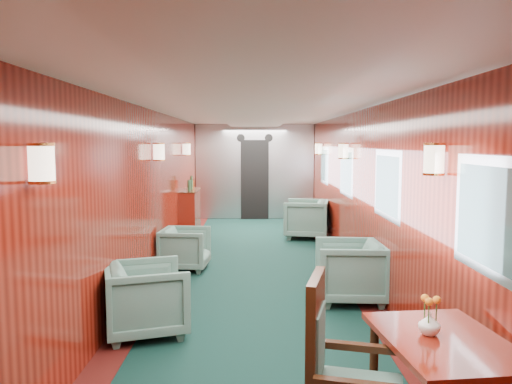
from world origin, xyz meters
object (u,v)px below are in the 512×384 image
at_px(side_chair, 339,369).
at_px(armchair_left_far, 185,249).
at_px(credenza, 190,213).
at_px(armchair_right_far, 306,219).
at_px(armchair_left_near, 146,299).
at_px(armchair_right_near, 350,271).
at_px(dining_table, 444,358).

relative_size(side_chair, armchair_left_far, 1.66).
height_order(side_chair, credenza, credenza).
distance_m(credenza, armchair_right_far, 2.38).
relative_size(armchair_left_near, armchair_right_near, 0.97).
height_order(armchair_left_near, armchair_right_far, armchair_right_far).
distance_m(side_chair, armchair_right_near, 3.27).
relative_size(side_chair, credenza, 0.94).
bearing_deg(armchair_right_far, armchair_right_near, 12.57).
height_order(armchair_left_far, armchair_right_far, armchair_right_far).
distance_m(dining_table, armchair_left_far, 5.09).
xyz_separation_m(armchair_left_near, armchair_right_near, (2.26, 1.03, 0.01)).
bearing_deg(credenza, side_chair, -76.49).
bearing_deg(armchair_right_far, side_chair, 6.55).
bearing_deg(armchair_left_far, armchair_right_far, -35.19).
bearing_deg(armchair_left_far, side_chair, -157.28).
height_order(credenza, armchair_right_near, credenza).
bearing_deg(side_chair, credenza, 118.02).
distance_m(dining_table, armchair_right_far, 7.10).
bearing_deg(armchair_right_near, armchair_left_far, -121.53).
relative_size(dining_table, armchair_left_near, 1.34).
xyz_separation_m(side_chair, armchair_right_far, (0.59, 7.25, -0.24)).
xyz_separation_m(dining_table, side_chair, (-0.67, -0.15, 0.00)).
bearing_deg(side_chair, armchair_right_near, 92.35).
relative_size(armchair_left_far, armchair_right_far, 0.82).
height_order(side_chair, armchair_left_near, side_chair).
height_order(armchair_left_far, armchair_right_near, armchair_right_near).
bearing_deg(armchair_right_far, armchair_left_far, -28.86).
relative_size(armchair_right_near, armchair_right_far, 0.95).
xyz_separation_m(dining_table, armchair_left_near, (-2.24, 2.01, -0.27)).
height_order(dining_table, armchair_left_near, dining_table).
xyz_separation_m(credenza, armchair_right_far, (2.37, -0.17, -0.10)).
xyz_separation_m(side_chair, armchair_right_near, (0.69, 3.19, -0.26)).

